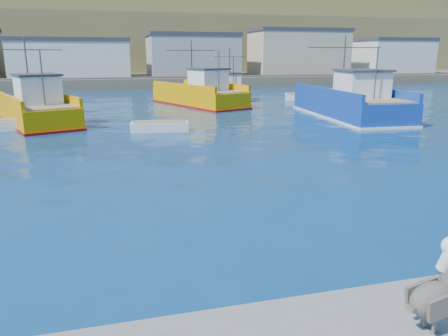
{
  "coord_description": "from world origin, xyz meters",
  "views": [
    {
      "loc": [
        -5.07,
        -10.25,
        5.27
      ],
      "look_at": [
        -1.18,
        4.19,
        1.35
      ],
      "focal_mm": 35.0,
      "sensor_mm": 36.0,
      "label": 1
    }
  ],
  "objects_px": {
    "trawler_yellow_b": "(200,95)",
    "skiff_left": "(5,126)",
    "trawler_yellow_a": "(36,109)",
    "trawler_blue": "(350,103)",
    "skiff_mid": "(160,127)",
    "skiff_far": "(290,97)",
    "pelican": "(437,292)",
    "boat_orange": "(231,92)"
  },
  "relations": [
    {
      "from": "skiff_far",
      "to": "trawler_yellow_b",
      "type": "bearing_deg",
      "value": -163.23
    },
    {
      "from": "trawler_yellow_a",
      "to": "trawler_blue",
      "type": "relative_size",
      "value": 0.91
    },
    {
      "from": "skiff_mid",
      "to": "pelican",
      "type": "xyz_separation_m",
      "value": [
        1.85,
        -24.8,
        0.97
      ]
    },
    {
      "from": "skiff_left",
      "to": "skiff_far",
      "type": "bearing_deg",
      "value": 27.91
    },
    {
      "from": "trawler_blue",
      "to": "skiff_far",
      "type": "bearing_deg",
      "value": 85.41
    },
    {
      "from": "pelican",
      "to": "trawler_blue",
      "type": "bearing_deg",
      "value": 61.95
    },
    {
      "from": "trawler_yellow_a",
      "to": "skiff_left",
      "type": "height_order",
      "value": "trawler_yellow_a"
    },
    {
      "from": "boat_orange",
      "to": "skiff_far",
      "type": "xyz_separation_m",
      "value": [
        7.21,
        -0.81,
        -0.74
      ]
    },
    {
      "from": "boat_orange",
      "to": "skiff_mid",
      "type": "height_order",
      "value": "boat_orange"
    },
    {
      "from": "pelican",
      "to": "skiff_left",
      "type": "bearing_deg",
      "value": 113.79
    },
    {
      "from": "trawler_yellow_a",
      "to": "trawler_yellow_b",
      "type": "distance_m",
      "value": 17.17
    },
    {
      "from": "boat_orange",
      "to": "skiff_far",
      "type": "relative_size",
      "value": 2.03
    },
    {
      "from": "skiff_mid",
      "to": "skiff_far",
      "type": "distance_m",
      "value": 25.64
    },
    {
      "from": "trawler_blue",
      "to": "skiff_far",
      "type": "xyz_separation_m",
      "value": [
        1.24,
        15.45,
        -0.94
      ]
    },
    {
      "from": "skiff_far",
      "to": "pelican",
      "type": "distance_m",
      "value": 46.07
    },
    {
      "from": "trawler_yellow_b",
      "to": "trawler_blue",
      "type": "bearing_deg",
      "value": -48.35
    },
    {
      "from": "trawler_yellow_a",
      "to": "skiff_left",
      "type": "distance_m",
      "value": 3.53
    },
    {
      "from": "trawler_yellow_a",
      "to": "trawler_blue",
      "type": "height_order",
      "value": "trawler_blue"
    },
    {
      "from": "skiff_left",
      "to": "boat_orange",
      "type": "bearing_deg",
      "value": 36.8
    },
    {
      "from": "trawler_yellow_a",
      "to": "trawler_yellow_b",
      "type": "xyz_separation_m",
      "value": [
        14.92,
        8.5,
        0.02
      ]
    },
    {
      "from": "trawler_blue",
      "to": "skiff_mid",
      "type": "height_order",
      "value": "trawler_blue"
    },
    {
      "from": "skiff_far",
      "to": "pelican",
      "type": "xyz_separation_m",
      "value": [
        -16.02,
        -43.19,
        1.01
      ]
    },
    {
      "from": "trawler_yellow_a",
      "to": "pelican",
      "type": "relative_size",
      "value": 7.37
    },
    {
      "from": "skiff_left",
      "to": "skiff_mid",
      "type": "bearing_deg",
      "value": -17.52
    },
    {
      "from": "skiff_far",
      "to": "boat_orange",
      "type": "bearing_deg",
      "value": 173.61
    },
    {
      "from": "boat_orange",
      "to": "skiff_mid",
      "type": "distance_m",
      "value": 21.97
    },
    {
      "from": "trawler_blue",
      "to": "boat_orange",
      "type": "height_order",
      "value": "trawler_blue"
    },
    {
      "from": "trawler_blue",
      "to": "skiff_mid",
      "type": "bearing_deg",
      "value": -169.98
    },
    {
      "from": "trawler_blue",
      "to": "trawler_yellow_a",
      "type": "bearing_deg",
      "value": 172.43
    },
    {
      "from": "boat_orange",
      "to": "pelican",
      "type": "distance_m",
      "value": 44.87
    },
    {
      "from": "skiff_left",
      "to": "pelican",
      "type": "distance_m",
      "value": 30.76
    },
    {
      "from": "trawler_yellow_b",
      "to": "skiff_left",
      "type": "relative_size",
      "value": 2.97
    },
    {
      "from": "skiff_left",
      "to": "skiff_far",
      "type": "relative_size",
      "value": 1.21
    },
    {
      "from": "trawler_blue",
      "to": "boat_orange",
      "type": "relative_size",
      "value": 1.91
    },
    {
      "from": "trawler_yellow_b",
      "to": "skiff_mid",
      "type": "height_order",
      "value": "trawler_yellow_b"
    },
    {
      "from": "trawler_yellow_b",
      "to": "boat_orange",
      "type": "relative_size",
      "value": 1.78
    },
    {
      "from": "skiff_mid",
      "to": "pelican",
      "type": "distance_m",
      "value": 24.89
    },
    {
      "from": "skiff_mid",
      "to": "skiff_far",
      "type": "height_order",
      "value": "skiff_mid"
    },
    {
      "from": "skiff_far",
      "to": "trawler_yellow_a",
      "type": "bearing_deg",
      "value": -155.71
    },
    {
      "from": "skiff_far",
      "to": "trawler_blue",
      "type": "bearing_deg",
      "value": -94.59
    },
    {
      "from": "trawler_yellow_b",
      "to": "trawler_yellow_a",
      "type": "bearing_deg",
      "value": -150.31
    },
    {
      "from": "trawler_blue",
      "to": "pelican",
      "type": "height_order",
      "value": "trawler_blue"
    }
  ]
}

